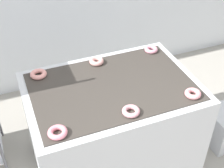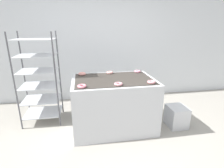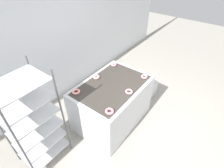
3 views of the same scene
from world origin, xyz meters
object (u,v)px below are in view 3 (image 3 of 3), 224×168
at_px(donut_near_right, 144,77).
at_px(donut_far_center, 96,77).
at_px(donut_far_left, 76,92).
at_px(fryer_machine, 112,103).
at_px(donut_near_left, 109,111).
at_px(donut_near_center, 129,92).
at_px(baking_rack_cart, 33,121).
at_px(glaze_bin, 147,88).
at_px(donut_far_right, 114,64).

bearing_deg(donut_near_right, donut_far_center, 127.87).
bearing_deg(donut_far_left, fryer_machine, -34.09).
bearing_deg(donut_near_left, donut_far_center, 53.47).
bearing_deg(donut_near_center, baking_rack_cart, 148.78).
height_order(baking_rack_cart, donut_near_left, baking_rack_cart).
xyz_separation_m(glaze_bin, donut_near_right, (-0.58, -0.15, 0.72)).
height_order(fryer_machine, donut_far_left, donut_far_left).
distance_m(fryer_machine, donut_far_left, 0.76).
height_order(fryer_machine, glaze_bin, fryer_machine).
relative_size(donut_near_left, donut_far_center, 1.06).
distance_m(donut_near_center, donut_far_center, 0.68).
xyz_separation_m(fryer_machine, donut_near_center, (0.01, -0.33, 0.46)).
distance_m(baking_rack_cart, donut_far_center, 1.26).
bearing_deg(donut_near_center, donut_near_right, 0.45).
xyz_separation_m(baking_rack_cart, donut_near_center, (1.27, -0.77, 0.07)).
height_order(donut_near_right, donut_far_center, donut_far_center).
bearing_deg(baking_rack_cart, donut_near_center, -31.22).
distance_m(donut_near_center, donut_far_right, 0.85).
bearing_deg(fryer_machine, donut_far_center, 91.10).
bearing_deg(fryer_machine, donut_far_right, 33.77).
height_order(fryer_machine, donut_far_center, donut_far_center).
distance_m(glaze_bin, donut_far_center, 1.42).
bearing_deg(glaze_bin, donut_far_left, 161.86).
xyz_separation_m(fryer_machine, donut_near_left, (-0.52, -0.34, 0.46)).
distance_m(glaze_bin, donut_far_left, 1.84).
relative_size(baking_rack_cart, donut_near_left, 12.46).
height_order(baking_rack_cart, donut_far_left, baking_rack_cart).
relative_size(fryer_machine, donut_far_center, 10.97).
xyz_separation_m(fryer_machine, donut_far_right, (0.52, 0.35, 0.46)).
distance_m(fryer_machine, donut_near_center, 0.57).
relative_size(baking_rack_cart, donut_far_right, 13.63).
bearing_deg(donut_far_center, donut_near_right, -52.13).
xyz_separation_m(donut_near_right, donut_far_left, (-1.02, 0.67, -0.00)).
xyz_separation_m(donut_near_center, donut_far_right, (0.51, 0.68, 0.00)).
relative_size(baking_rack_cart, donut_near_right, 13.14).
height_order(donut_near_left, donut_near_center, same).
height_order(donut_near_left, donut_near_right, donut_near_right).
relative_size(donut_near_center, donut_far_right, 1.07).
bearing_deg(donut_far_right, donut_far_left, -179.72).
distance_m(baking_rack_cart, donut_near_center, 1.48).
bearing_deg(donut_far_center, baking_rack_cart, 175.96).
height_order(donut_near_center, donut_near_right, donut_near_right).
bearing_deg(donut_far_center, donut_far_left, -179.71).
bearing_deg(donut_far_right, donut_near_left, -146.31).
distance_m(donut_far_left, donut_far_right, 1.03).
distance_m(donut_near_right, donut_far_center, 0.86).
relative_size(donut_near_center, donut_far_center, 1.04).
xyz_separation_m(donut_near_center, donut_near_right, (0.51, 0.00, 0.00)).
bearing_deg(donut_near_center, donut_far_right, 53.21).
distance_m(donut_near_left, donut_far_left, 0.69).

